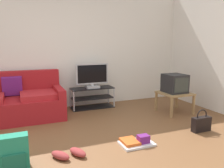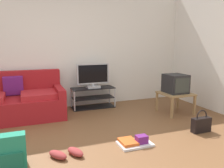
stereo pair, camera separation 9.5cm
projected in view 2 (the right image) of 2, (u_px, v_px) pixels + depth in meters
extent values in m
cube|color=brown|center=(87.00, 156.00, 2.97)|extent=(9.00, 9.80, 0.02)
cube|color=silver|center=(56.00, 46.00, 4.98)|extent=(9.00, 0.10, 2.70)
cube|color=silver|center=(224.00, 46.00, 4.59)|extent=(0.10, 3.60, 2.70)
cube|color=maroon|center=(14.00, 109.00, 4.34)|extent=(1.82, 0.94, 0.40)
cube|color=maroon|center=(13.00, 83.00, 4.61)|extent=(1.82, 0.20, 0.47)
cube|color=maroon|center=(59.00, 91.00, 4.59)|extent=(0.14, 0.94, 0.17)
cube|color=#AF2026|center=(41.00, 94.00, 4.42)|extent=(0.73, 0.66, 0.10)
cube|color=#661E70|center=(13.00, 86.00, 4.50)|extent=(0.36, 0.16, 0.37)
cube|color=black|center=(93.00, 88.00, 5.09)|extent=(0.94, 0.38, 0.02)
cube|color=black|center=(93.00, 98.00, 5.12)|extent=(0.90, 0.36, 0.02)
cube|color=black|center=(93.00, 107.00, 5.16)|extent=(0.94, 0.38, 0.02)
cylinder|color=#B7B7BC|center=(74.00, 101.00, 4.80)|extent=(0.03, 0.03, 0.45)
cylinder|color=#B7B7BC|center=(115.00, 98.00, 5.13)|extent=(0.03, 0.03, 0.45)
cylinder|color=#B7B7BC|center=(71.00, 98.00, 5.12)|extent=(0.03, 0.03, 0.45)
cylinder|color=#B7B7BC|center=(109.00, 94.00, 5.44)|extent=(0.03, 0.03, 0.45)
cube|color=#B2B2B7|center=(93.00, 87.00, 5.06)|extent=(0.29, 0.22, 0.05)
cube|color=#B2B2B7|center=(93.00, 85.00, 5.05)|extent=(0.05, 0.04, 0.04)
cube|color=#B2B2B7|center=(93.00, 74.00, 5.01)|extent=(0.71, 0.04, 0.44)
cube|color=black|center=(93.00, 74.00, 4.99)|extent=(0.65, 0.01, 0.38)
cube|color=#9E7A4C|center=(176.00, 93.00, 4.69)|extent=(0.59, 0.59, 0.03)
cube|color=#9E7A4C|center=(172.00, 108.00, 4.39)|extent=(0.04, 0.04, 0.39)
cube|color=#9E7A4C|center=(194.00, 106.00, 4.58)|extent=(0.04, 0.04, 0.39)
cube|color=#9E7A4C|center=(157.00, 102.00, 4.87)|extent=(0.04, 0.04, 0.39)
cube|color=#9E7A4C|center=(178.00, 100.00, 5.06)|extent=(0.04, 0.04, 0.39)
cube|color=#232326|center=(175.00, 84.00, 4.67)|extent=(0.40, 0.42, 0.37)
cube|color=#333833|center=(182.00, 85.00, 4.47)|extent=(0.33, 0.01, 0.29)
cube|color=#238466|center=(11.00, 151.00, 2.65)|extent=(0.32, 0.16, 0.40)
cube|color=#1A634C|center=(12.00, 161.00, 2.57)|extent=(0.24, 0.04, 0.18)
cylinder|color=#1A634C|center=(3.00, 147.00, 2.70)|extent=(0.04, 0.04, 0.32)
cylinder|color=#1A634C|center=(20.00, 145.00, 2.77)|extent=(0.04, 0.04, 0.32)
cube|color=black|center=(201.00, 125.00, 3.73)|extent=(0.33, 0.11, 0.24)
torus|color=black|center=(202.00, 116.00, 3.70)|extent=(0.20, 0.02, 0.20)
ellipsoid|color=#993333|center=(58.00, 155.00, 2.89)|extent=(0.27, 0.31, 0.09)
ellipsoid|color=#993333|center=(75.00, 152.00, 2.97)|extent=(0.23, 0.32, 0.09)
cube|color=silver|center=(135.00, 144.00, 3.27)|extent=(0.47, 0.31, 0.03)
cube|color=#661E70|center=(142.00, 139.00, 3.26)|extent=(0.16, 0.12, 0.11)
cube|color=#CC561E|center=(128.00, 142.00, 3.26)|extent=(0.22, 0.28, 0.04)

